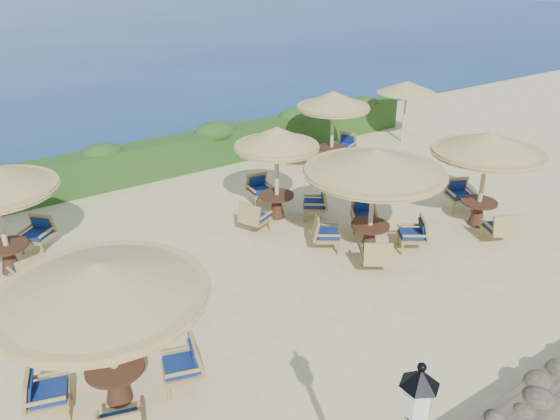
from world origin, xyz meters
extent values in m
plane|color=beige|center=(0.00, 0.00, 0.00)|extent=(120.00, 120.00, 0.00)
cube|color=#1D3F14|center=(0.00, 7.20, 0.60)|extent=(18.00, 0.90, 1.20)
cylinder|color=silver|center=(-4.80, -6.80, 2.98)|extent=(0.30, 0.30, 0.36)
cone|color=black|center=(-4.80, -6.80, 3.22)|extent=(0.40, 0.40, 0.18)
cylinder|color=#C8B68D|center=(7.80, 5.20, 1.10)|extent=(0.10, 0.10, 2.20)
cone|color=olive|center=(7.80, 5.20, 2.18)|extent=(2.30, 2.30, 0.45)
cylinder|color=#C8B68D|center=(-6.38, -2.04, 1.20)|extent=(0.12, 0.12, 2.40)
cone|color=olive|center=(-6.38, -2.04, 2.38)|extent=(3.31, 3.31, 0.55)
cylinder|color=olive|center=(-6.38, -2.04, 2.10)|extent=(3.24, 3.24, 0.14)
cylinder|color=#412417|center=(-6.38, -2.04, 0.68)|extent=(0.96, 0.96, 0.06)
cone|color=#412417|center=(-6.38, -2.04, 0.33)|extent=(0.44, 0.44, 0.64)
cylinder|color=#C8B68D|center=(0.60, -0.60, 1.20)|extent=(0.12, 0.12, 2.40)
cone|color=olive|center=(0.60, -0.60, 2.38)|extent=(3.43, 3.43, 0.55)
cylinder|color=olive|center=(0.60, -0.60, 2.10)|extent=(3.36, 3.36, 0.14)
cylinder|color=#412417|center=(0.60, -0.60, 0.68)|extent=(0.96, 0.96, 0.06)
cone|color=#412417|center=(0.60, -0.60, 0.33)|extent=(0.44, 0.44, 0.64)
cylinder|color=#C8B68D|center=(4.03, -1.24, 1.20)|extent=(0.12, 0.12, 2.40)
cone|color=olive|center=(4.03, -1.24, 2.38)|extent=(2.95, 2.95, 0.55)
cylinder|color=olive|center=(4.03, -1.24, 2.10)|extent=(2.89, 2.89, 0.14)
cylinder|color=#412417|center=(4.03, -1.24, 0.68)|extent=(0.96, 0.96, 0.06)
cone|color=#412417|center=(4.03, -1.24, 0.33)|extent=(0.44, 0.44, 0.64)
cylinder|color=#C8B68D|center=(-7.05, 3.39, 1.20)|extent=(0.12, 0.12, 2.40)
cylinder|color=#412417|center=(-7.05, 3.39, 0.68)|extent=(0.96, 0.96, 0.06)
cone|color=#412417|center=(-7.05, 3.39, 0.33)|extent=(0.44, 0.44, 0.64)
cylinder|color=#C8B68D|center=(-0.25, 2.28, 1.20)|extent=(0.12, 0.12, 2.40)
cone|color=olive|center=(-0.25, 2.28, 2.38)|extent=(2.32, 2.32, 0.55)
cylinder|color=olive|center=(-0.25, 2.28, 2.10)|extent=(2.27, 2.27, 0.14)
cylinder|color=#412417|center=(-0.25, 2.28, 0.68)|extent=(0.96, 0.96, 0.06)
cone|color=#412417|center=(-0.25, 2.28, 0.33)|extent=(0.44, 0.44, 0.64)
cylinder|color=#C8B68D|center=(3.66, 4.63, 1.20)|extent=(0.12, 0.12, 2.40)
cone|color=olive|center=(3.66, 4.63, 2.38)|extent=(2.49, 2.49, 0.55)
cylinder|color=olive|center=(3.66, 4.63, 2.10)|extent=(2.44, 2.44, 0.14)
cylinder|color=#412417|center=(3.66, 4.63, 0.68)|extent=(0.96, 0.96, 0.06)
cone|color=#412417|center=(3.66, 4.63, 0.33)|extent=(0.44, 0.44, 0.64)
camera|label=1|loc=(-8.10, -9.29, 6.77)|focal=35.00mm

